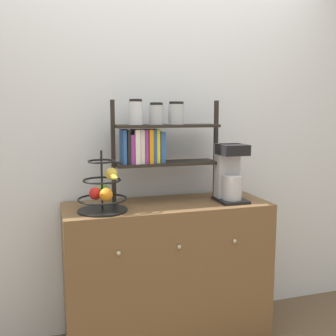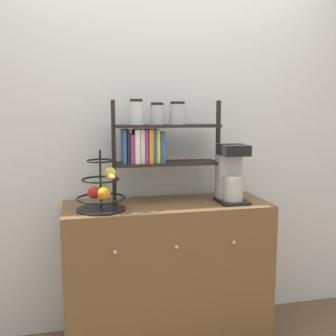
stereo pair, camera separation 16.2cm
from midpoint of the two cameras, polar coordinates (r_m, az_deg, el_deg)
wall_back at (r=2.69m, az=0.21°, el=4.15°), size 7.00×0.05×2.60m
sideboard at (r=2.62m, az=1.68°, el=-14.98°), size 1.29×0.49×0.92m
coffee_maker at (r=2.54m, az=10.94°, el=-0.75°), size 0.17×0.22×0.37m
fruit_stand at (r=2.31m, az=-7.61°, el=-3.28°), size 0.29×0.29×0.35m
shelf_hutch at (r=2.48m, az=-0.06°, el=4.32°), size 0.71×0.20×0.65m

